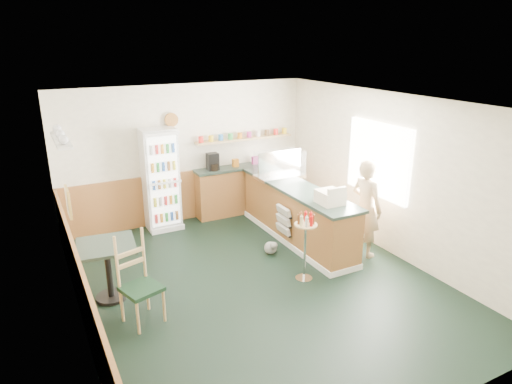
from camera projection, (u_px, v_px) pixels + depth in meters
ground at (258, 283)px, 6.90m from camera, size 6.00×6.00×0.00m
room_envelope at (223, 176)px, 6.92m from camera, size 5.04×6.02×2.72m
service_counter at (296, 216)px, 8.24m from camera, size 0.68×3.01×1.01m
back_counter at (246, 186)px, 9.59m from camera, size 2.24×0.42×1.69m
drinks_fridge at (161, 180)px, 8.61m from camera, size 0.64×0.54×1.94m
display_case at (280, 165)px, 8.51m from camera, size 0.90×0.47×0.51m
cash_register at (330, 197)px, 7.23m from camera, size 0.37×0.39×0.21m
shopkeeper at (366, 208)px, 7.57m from camera, size 0.47×0.61×1.67m
condiment_stand at (305, 236)px, 6.78m from camera, size 0.34×0.34×1.06m
newspaper_rack at (283, 221)px, 7.96m from camera, size 0.09×0.43×0.51m
cafe_table at (108, 261)px, 6.30m from camera, size 0.85×0.85×0.84m
cafe_chair at (139, 275)px, 5.84m from camera, size 0.56×0.57×1.21m
dog_doorstop at (271, 248)px, 7.76m from camera, size 0.22×0.28×0.26m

